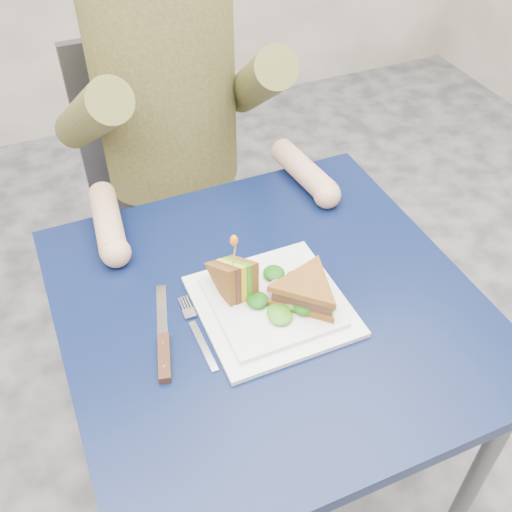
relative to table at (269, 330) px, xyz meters
name	(u,v)px	position (x,y,z in m)	size (l,w,h in m)	color
ground	(266,486)	(0.00, 0.00, -0.65)	(4.00, 4.00, 0.00)	#4C4C4E
table	(269,330)	(0.00, 0.00, 0.00)	(0.75, 0.75, 0.73)	black
chair	(168,179)	(0.00, 0.70, -0.11)	(0.42, 0.40, 0.93)	#47474C
diner	(166,73)	(0.00, 0.59, 0.26)	(0.54, 0.59, 0.74)	brown
plate	(272,304)	(0.00, -0.01, 0.09)	(0.26, 0.26, 0.02)	white
sandwich_flat	(306,291)	(0.05, -0.04, 0.12)	(0.20, 0.20, 0.05)	brown
sandwich_upright	(235,279)	(-0.05, 0.03, 0.13)	(0.08, 0.12, 0.12)	brown
fork	(198,334)	(-0.15, -0.02, 0.08)	(0.02, 0.18, 0.01)	silver
knife	(164,348)	(-0.21, -0.03, 0.09)	(0.07, 0.22, 0.02)	silver
toothpick	(234,253)	(-0.05, 0.03, 0.20)	(0.00, 0.00, 0.06)	tan
toothpick_frill	(234,240)	(-0.05, 0.03, 0.23)	(0.01, 0.01, 0.02)	orange
lettuce_spill	(272,292)	(0.00, 0.00, 0.11)	(0.15, 0.13, 0.02)	#337A14
onion_ring	(279,290)	(0.01, -0.01, 0.11)	(0.04, 0.04, 0.01)	#9E4C7A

